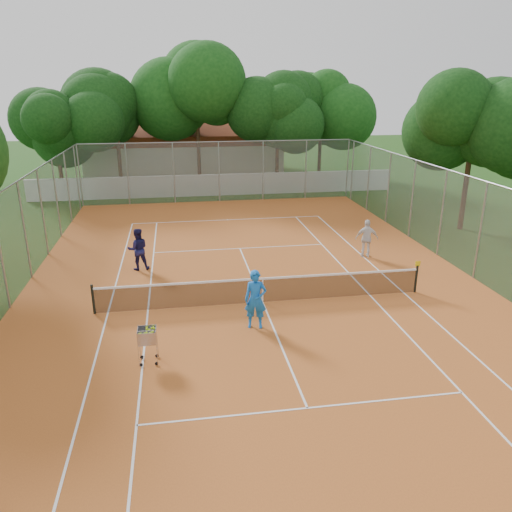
{
  "coord_description": "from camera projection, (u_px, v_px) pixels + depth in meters",
  "views": [
    {
      "loc": [
        -2.91,
        -16.44,
        7.56
      ],
      "look_at": [
        0.0,
        1.5,
        1.3
      ],
      "focal_mm": 35.0,
      "sensor_mm": 36.0,
      "label": 1
    }
  ],
  "objects": [
    {
      "name": "tennis_net",
      "position": [
        263.0,
        290.0,
        18.08
      ],
      "size": [
        11.88,
        0.1,
        0.98
      ],
      "primitive_type": "cube",
      "color": "black",
      "rests_on": "court_pad"
    },
    {
      "name": "player_near",
      "position": [
        256.0,
        299.0,
        16.08
      ],
      "size": [
        0.8,
        0.61,
        1.96
      ],
      "primitive_type": "imported",
      "rotation": [
        0.0,
        0.0,
        -0.21
      ],
      "color": "blue",
      "rests_on": "court_pad"
    },
    {
      "name": "clubhouse",
      "position": [
        184.0,
        148.0,
        44.29
      ],
      "size": [
        16.4,
        9.0,
        4.4
      ],
      "primitive_type": "cube",
      "color": "beige",
      "rests_on": "ground"
    },
    {
      "name": "player_far_left",
      "position": [
        138.0,
        249.0,
        21.21
      ],
      "size": [
        0.97,
        0.8,
        1.81
      ],
      "primitive_type": "imported",
      "rotation": [
        0.0,
        0.0,
        3.28
      ],
      "color": "#181747",
      "rests_on": "court_pad"
    },
    {
      "name": "player_far_right",
      "position": [
        367.0,
        238.0,
        22.81
      ],
      "size": [
        1.1,
        0.67,
        1.75
      ],
      "primitive_type": "imported",
      "rotation": [
        0.0,
        0.0,
        2.89
      ],
      "color": "silver",
      "rests_on": "court_pad"
    },
    {
      "name": "court_lines",
      "position": [
        263.0,
        302.0,
        18.24
      ],
      "size": [
        10.98,
        23.78,
        0.01
      ],
      "primitive_type": "cube",
      "color": "white",
      "rests_on": "court_pad"
    },
    {
      "name": "boundary_wall",
      "position": [
        217.0,
        185.0,
        35.74
      ],
      "size": [
        26.0,
        0.3,
        1.5
      ],
      "primitive_type": "cube",
      "color": "white",
      "rests_on": "ground"
    },
    {
      "name": "ball_hopper",
      "position": [
        148.0,
        344.0,
        14.12
      ],
      "size": [
        0.61,
        0.61,
        1.15
      ],
      "primitive_type": "cube",
      "rotation": [
        0.0,
        0.0,
        0.11
      ],
      "color": "#B3B1B8",
      "rests_on": "court_pad"
    },
    {
      "name": "ground",
      "position": [
        263.0,
        303.0,
        18.25
      ],
      "size": [
        120.0,
        120.0,
        0.0
      ],
      "primitive_type": "plane",
      "color": "#183A10",
      "rests_on": "ground"
    },
    {
      "name": "court_pad",
      "position": [
        263.0,
        302.0,
        18.25
      ],
      "size": [
        18.0,
        34.0,
        0.02
      ],
      "primitive_type": "cube",
      "color": "#B85E23",
      "rests_on": "ground"
    },
    {
      "name": "perimeter_fence",
      "position": [
        263.0,
        251.0,
        17.6
      ],
      "size": [
        18.0,
        34.0,
        4.0
      ],
      "primitive_type": "cube",
      "color": "slate",
      "rests_on": "ground"
    },
    {
      "name": "tropical_trees",
      "position": [
        212.0,
        121.0,
        37.15
      ],
      "size": [
        29.0,
        19.0,
        10.0
      ],
      "primitive_type": "cube",
      "color": "black",
      "rests_on": "ground"
    }
  ]
}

